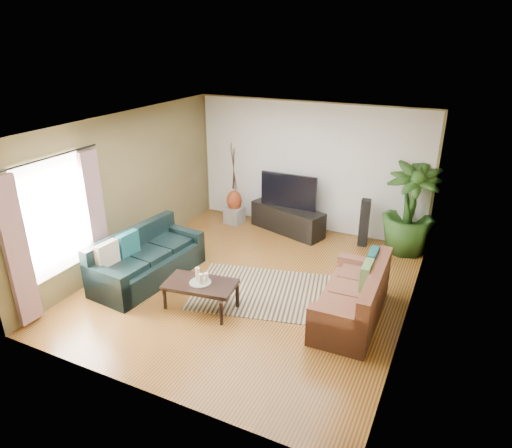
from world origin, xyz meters
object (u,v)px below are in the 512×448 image
Objects in this scene: sofa_left at (148,256)px; tv_stand at (287,219)px; speaker_left at (272,207)px; side_table at (159,237)px; television at (289,191)px; speaker_right at (364,223)px; coffee_table at (201,295)px; sofa_right at (352,293)px; vase at (234,201)px; potted_plant at (410,208)px; pedestal at (235,215)px.

sofa_left reaches higher than tv_stand.
side_table is at bearing -138.27° from speaker_left.
television is at bearing 44.11° from side_table.
speaker_right is 4.05m from side_table.
coffee_table is 2.34m from side_table.
sofa_right is 4.13m from vase.
potted_plant reaches higher than side_table.
coffee_table is at bearing -73.10° from sofa_right.
coffee_table is 3.42m from pedestal.
speaker_left is at bearing -12.28° from sofa_left.
speaker_left is at bearing 171.39° from speaker_right.
sofa_left is at bearing 154.80° from coffee_table.
speaker_right is at bearing 1.76° from pedestal.
coffee_table is at bearing -126.48° from potted_plant.
television is 0.63m from speaker_left.
speaker_right is 1.94× the size of side_table.
sofa_left is 1.23× the size of tv_stand.
speaker_right is (3.01, 2.93, 0.06)m from sofa_left.
sofa_left is at bearing -93.17° from pedestal.
sofa_right reaches higher than vase.
speaker_left is 1.79× the size of side_table.
sofa_left is 1.15× the size of potted_plant.
pedestal is 0.78× the size of vase.
speaker_left reaches higher than pedestal.
sofa_left is 3.23m from tv_stand.
potted_plant reaches higher than vase.
side_table is at bearing -101.66° from sofa_right.
speaker_right reaches higher than side_table.
sofa_right is 2.63m from speaker_right.
speaker_right is 2.86m from vase.
speaker_left is 2.45× the size of pedestal.
coffee_table is at bearing -95.52° from speaker_left.
sofa_left is 5.59× the size of pedestal.
sofa_left is 3.20m from speaker_left.
sofa_right is 1.68× the size of coffee_table.
tv_stand is 1.63m from speaker_right.
vase is (-1.14, 3.23, 0.31)m from coffee_table.
coffee_table reaches higher than pedestal.
tv_stand is 4.55× the size of pedestal.
speaker_left is at bearing 86.73° from coffee_table.
speaker_right is at bearing -40.15° from sofa_left.
television reaches higher than speaker_right.
speaker_left is at bearing 164.79° from television.
tv_stand is 0.63m from television.
speaker_right reaches higher than pedestal.
speaker_right is at bearing 1.76° from vase.
television is 1.26× the size of speaker_right.
sofa_right is 3.64× the size of side_table.
speaker_right is (1.72, 3.32, 0.26)m from coffee_table.
coffee_table is 3.39m from television.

